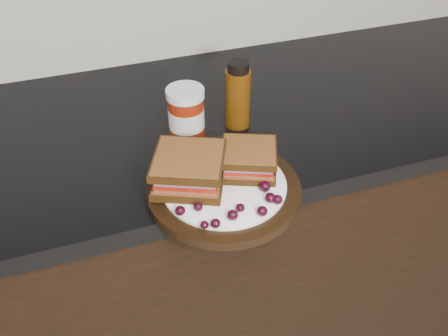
# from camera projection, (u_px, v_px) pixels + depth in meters

# --- Properties ---
(base_cabinets) EXTENTS (3.96, 0.58, 0.86)m
(base_cabinets) POSITION_uv_depth(u_px,v_px,m) (129.00, 276.00, 1.35)
(base_cabinets) COLOR black
(base_cabinets) RESTS_ON ground_plane
(countertop) EXTENTS (3.98, 0.60, 0.04)m
(countertop) POSITION_uv_depth(u_px,v_px,m) (104.00, 142.00, 1.07)
(countertop) COLOR black
(countertop) RESTS_ON base_cabinets
(plate) EXTENTS (0.28, 0.28, 0.02)m
(plate) POSITION_uv_depth(u_px,v_px,m) (224.00, 190.00, 0.91)
(plate) COLOR black
(plate) RESTS_ON countertop
(sandwich_left) EXTENTS (0.16, 0.16, 0.06)m
(sandwich_left) POSITION_uv_depth(u_px,v_px,m) (189.00, 169.00, 0.88)
(sandwich_left) COLOR brown
(sandwich_left) RESTS_ON plate
(sandwich_right) EXTENTS (0.13, 0.13, 0.05)m
(sandwich_right) POSITION_uv_depth(u_px,v_px,m) (249.00, 159.00, 0.92)
(sandwich_right) COLOR brown
(sandwich_right) RESTS_ON plate
(grape_0) EXTENTS (0.02, 0.02, 0.02)m
(grape_0) POSITION_uv_depth(u_px,v_px,m) (180.00, 211.00, 0.83)
(grape_0) COLOR black
(grape_0) RESTS_ON plate
(grape_1) EXTENTS (0.02, 0.02, 0.01)m
(grape_1) POSITION_uv_depth(u_px,v_px,m) (198.00, 207.00, 0.84)
(grape_1) COLOR black
(grape_1) RESTS_ON plate
(grape_2) EXTENTS (0.01, 0.01, 0.01)m
(grape_2) POSITION_uv_depth(u_px,v_px,m) (204.00, 225.00, 0.81)
(grape_2) COLOR black
(grape_2) RESTS_ON plate
(grape_3) EXTENTS (0.02, 0.02, 0.02)m
(grape_3) POSITION_uv_depth(u_px,v_px,m) (216.00, 223.00, 0.81)
(grape_3) COLOR black
(grape_3) RESTS_ON plate
(grape_4) EXTENTS (0.02, 0.02, 0.02)m
(grape_4) POSITION_uv_depth(u_px,v_px,m) (233.00, 215.00, 0.82)
(grape_4) COLOR black
(grape_4) RESTS_ON plate
(grape_5) EXTENTS (0.02, 0.02, 0.01)m
(grape_5) POSITION_uv_depth(u_px,v_px,m) (240.00, 208.00, 0.84)
(grape_5) COLOR black
(grape_5) RESTS_ON plate
(grape_6) EXTENTS (0.02, 0.02, 0.02)m
(grape_6) POSITION_uv_depth(u_px,v_px,m) (262.00, 211.00, 0.83)
(grape_6) COLOR black
(grape_6) RESTS_ON plate
(grape_7) EXTENTS (0.02, 0.02, 0.02)m
(grape_7) POSITION_uv_depth(u_px,v_px,m) (278.00, 199.00, 0.85)
(grape_7) COLOR black
(grape_7) RESTS_ON plate
(grape_8) EXTENTS (0.02, 0.02, 0.02)m
(grape_8) POSITION_uv_depth(u_px,v_px,m) (270.00, 198.00, 0.85)
(grape_8) COLOR black
(grape_8) RESTS_ON plate
(grape_9) EXTENTS (0.02, 0.02, 0.02)m
(grape_9) POSITION_uv_depth(u_px,v_px,m) (265.00, 186.00, 0.88)
(grape_9) COLOR black
(grape_9) RESTS_ON plate
(grape_10) EXTENTS (0.02, 0.02, 0.02)m
(grape_10) POSITION_uv_depth(u_px,v_px,m) (271.00, 175.00, 0.90)
(grape_10) COLOR black
(grape_10) RESTS_ON plate
(grape_11) EXTENTS (0.02, 0.02, 0.02)m
(grape_11) POSITION_uv_depth(u_px,v_px,m) (256.00, 169.00, 0.92)
(grape_11) COLOR black
(grape_11) RESTS_ON plate
(grape_12) EXTENTS (0.02, 0.02, 0.02)m
(grape_12) POSITION_uv_depth(u_px,v_px,m) (262.00, 163.00, 0.93)
(grape_12) COLOR black
(grape_12) RESTS_ON plate
(grape_13) EXTENTS (0.02, 0.02, 0.02)m
(grape_13) POSITION_uv_depth(u_px,v_px,m) (241.00, 159.00, 0.94)
(grape_13) COLOR black
(grape_13) RESTS_ON plate
(grape_14) EXTENTS (0.02, 0.02, 0.02)m
(grape_14) POSITION_uv_depth(u_px,v_px,m) (186.00, 173.00, 0.91)
(grape_14) COLOR black
(grape_14) RESTS_ON plate
(grape_15) EXTENTS (0.02, 0.02, 0.02)m
(grape_15) POSITION_uv_depth(u_px,v_px,m) (190.00, 178.00, 0.89)
(grape_15) COLOR black
(grape_15) RESTS_ON plate
(grape_16) EXTENTS (0.02, 0.02, 0.02)m
(grape_16) POSITION_uv_depth(u_px,v_px,m) (182.00, 190.00, 0.87)
(grape_16) COLOR black
(grape_16) RESTS_ON plate
(grape_17) EXTENTS (0.02, 0.02, 0.02)m
(grape_17) POSITION_uv_depth(u_px,v_px,m) (182.00, 194.00, 0.86)
(grape_17) COLOR black
(grape_17) RESTS_ON plate
(grape_18) EXTENTS (0.02, 0.02, 0.02)m
(grape_18) POSITION_uv_depth(u_px,v_px,m) (176.00, 171.00, 0.91)
(grape_18) COLOR black
(grape_18) RESTS_ON plate
(grape_19) EXTENTS (0.02, 0.02, 0.02)m
(grape_19) POSITION_uv_depth(u_px,v_px,m) (174.00, 175.00, 0.90)
(grape_19) COLOR black
(grape_19) RESTS_ON plate
(grape_20) EXTENTS (0.02, 0.02, 0.02)m
(grape_20) POSITION_uv_depth(u_px,v_px,m) (188.00, 188.00, 0.88)
(grape_20) COLOR black
(grape_20) RESTS_ON plate
(condiment_jar) EXTENTS (0.08, 0.08, 0.11)m
(condiment_jar) POSITION_uv_depth(u_px,v_px,m) (186.00, 114.00, 1.02)
(condiment_jar) COLOR maroon
(condiment_jar) RESTS_ON countertop
(oil_bottle) EXTENTS (0.07, 0.07, 0.15)m
(oil_bottle) POSITION_uv_depth(u_px,v_px,m) (238.00, 95.00, 1.04)
(oil_bottle) COLOR #4B2807
(oil_bottle) RESTS_ON countertop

